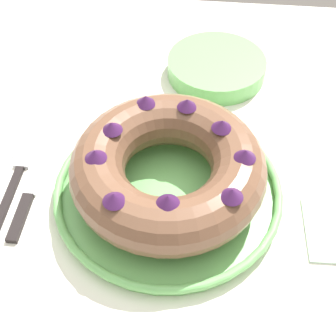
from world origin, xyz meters
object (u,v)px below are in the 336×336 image
serving_dish (168,190)px  cake_knife (28,197)px  fork (15,182)px  side_bowl (216,67)px  bundt_cake (168,168)px

serving_dish → cake_knife: size_ratio=1.84×
fork → side_bowl: (0.29, 0.29, 0.01)m
bundt_cake → cake_knife: (-0.20, -0.03, -0.06)m
serving_dish → side_bowl: size_ratio=1.83×
fork → cake_knife: (0.03, -0.03, 0.00)m
bundt_cake → side_bowl: 0.30m
cake_knife → side_bowl: size_ratio=0.99×
fork → side_bowl: 0.41m
bundt_cake → fork: bundt_cake is taller
serving_dish → bundt_cake: bundt_cake is taller
fork → bundt_cake: bearing=-0.1°
serving_dish → fork: size_ratio=1.66×
fork → cake_knife: bearing=-42.5°
fork → side_bowl: size_ratio=1.11×
serving_dish → fork: 0.23m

